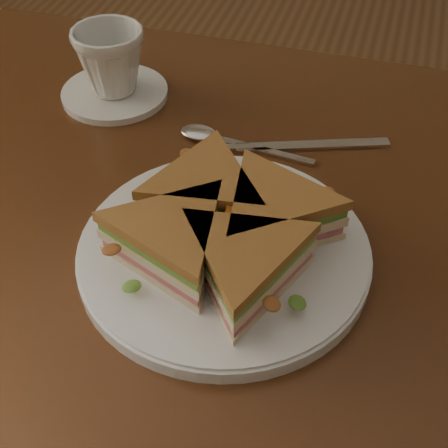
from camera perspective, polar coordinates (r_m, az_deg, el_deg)
name	(u,v)px	position (r m, az deg, el deg)	size (l,w,h in m)	color
table	(282,282)	(0.78, 5.34, -5.30)	(1.20, 0.80, 0.75)	#33190B
plate	(224,252)	(0.66, 0.00, -2.61)	(0.31, 0.31, 0.02)	silver
sandwich_wedges	(224,228)	(0.64, 0.00, -0.32)	(0.31, 0.31, 0.06)	beige
crisps_mound	(224,230)	(0.64, 0.00, -0.58)	(0.09, 0.09, 0.05)	#C56719
spoon	(214,137)	(0.82, -0.89, 7.95)	(0.18, 0.04, 0.01)	silver
knife	(301,146)	(0.82, 7.09, 7.08)	(0.21, 0.09, 0.00)	silver
saucer	(115,93)	(0.92, -9.94, 11.71)	(0.15, 0.15, 0.01)	silver
coffee_cup	(110,61)	(0.90, -10.34, 14.45)	(0.10, 0.10, 0.09)	silver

